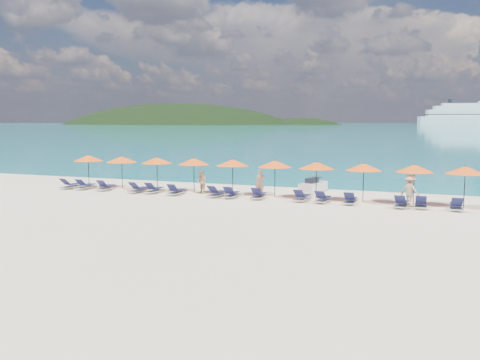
% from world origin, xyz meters
% --- Properties ---
extents(ground, '(1400.00, 1400.00, 0.00)m').
position_xyz_m(ground, '(0.00, 0.00, 0.00)').
color(ground, beige).
extents(sea, '(1600.00, 1300.00, 0.01)m').
position_xyz_m(sea, '(0.00, 660.00, 0.01)').
color(sea, '#1FA9B2').
rests_on(sea, ground).
extents(headland_main, '(374.00, 242.00, 126.50)m').
position_xyz_m(headland_main, '(-300.00, 540.00, -38.00)').
color(headland_main, black).
rests_on(headland_main, ground).
extents(headland_small, '(162.00, 126.00, 85.50)m').
position_xyz_m(headland_small, '(-150.00, 560.00, -35.00)').
color(headland_small, black).
rests_on(headland_small, ground).
extents(cruise_ship, '(118.53, 47.55, 32.74)m').
position_xyz_m(cruise_ship, '(32.19, 594.47, 8.52)').
color(cruise_ship, silver).
rests_on(cruise_ship, ground).
extents(jetski, '(1.40, 2.68, 0.91)m').
position_xyz_m(jetski, '(3.01, 8.31, 0.37)').
color(jetski, silver).
rests_on(jetski, ground).
extents(beachgoer_a, '(0.63, 0.45, 1.61)m').
position_xyz_m(beachgoer_a, '(0.36, 5.46, 0.81)').
color(beachgoer_a, tan).
rests_on(beachgoer_a, ground).
extents(beachgoer_b, '(0.85, 0.74, 1.52)m').
position_xyz_m(beachgoer_b, '(-3.35, 4.78, 0.76)').
color(beachgoer_b, tan).
rests_on(beachgoer_b, ground).
extents(beachgoer_c, '(1.23, 0.96, 1.73)m').
position_xyz_m(beachgoer_c, '(9.35, 4.33, 0.87)').
color(beachgoer_c, tan).
rests_on(beachgoer_c, ground).
extents(umbrella_0, '(2.10, 2.10, 2.28)m').
position_xyz_m(umbrella_0, '(-12.29, 5.07, 2.02)').
color(umbrella_0, black).
rests_on(umbrella_0, ground).
extents(umbrella_1, '(2.10, 2.10, 2.28)m').
position_xyz_m(umbrella_1, '(-9.43, 4.94, 2.02)').
color(umbrella_1, black).
rests_on(umbrella_1, ground).
extents(umbrella_2, '(2.10, 2.10, 2.28)m').
position_xyz_m(umbrella_2, '(-6.74, 5.04, 2.02)').
color(umbrella_2, black).
rests_on(umbrella_2, ground).
extents(umbrella_3, '(2.10, 2.10, 2.28)m').
position_xyz_m(umbrella_3, '(-4.04, 5.09, 2.02)').
color(umbrella_3, black).
rests_on(umbrella_3, ground).
extents(umbrella_4, '(2.10, 2.10, 2.28)m').
position_xyz_m(umbrella_4, '(-1.36, 5.16, 2.02)').
color(umbrella_4, black).
rests_on(umbrella_4, ground).
extents(umbrella_5, '(2.10, 2.10, 2.28)m').
position_xyz_m(umbrella_5, '(1.42, 5.14, 2.02)').
color(umbrella_5, black).
rests_on(umbrella_5, ground).
extents(umbrella_6, '(2.10, 2.10, 2.28)m').
position_xyz_m(umbrella_6, '(4.02, 5.03, 2.02)').
color(umbrella_6, black).
rests_on(umbrella_6, ground).
extents(umbrella_7, '(2.10, 2.10, 2.28)m').
position_xyz_m(umbrella_7, '(6.75, 4.98, 2.02)').
color(umbrella_7, black).
rests_on(umbrella_7, ground).
extents(umbrella_8, '(2.10, 2.10, 2.28)m').
position_xyz_m(umbrella_8, '(9.49, 5.07, 2.02)').
color(umbrella_8, black).
rests_on(umbrella_8, ground).
extents(umbrella_9, '(2.10, 2.10, 2.28)m').
position_xyz_m(umbrella_9, '(12.06, 5.01, 2.02)').
color(umbrella_9, black).
rests_on(umbrella_9, ground).
extents(lounger_0, '(0.74, 1.74, 0.66)m').
position_xyz_m(lounger_0, '(-12.77, 3.70, 0.24)').
color(lounger_0, silver).
rests_on(lounger_0, ground).
extents(lounger_1, '(0.62, 1.70, 0.66)m').
position_xyz_m(lounger_1, '(-11.61, 3.81, 0.24)').
color(lounger_1, silver).
rests_on(lounger_1, ground).
extents(lounger_2, '(0.79, 1.75, 0.66)m').
position_xyz_m(lounger_2, '(-10.00, 3.86, 0.24)').
color(lounger_2, silver).
rests_on(lounger_2, ground).
extents(lounger_3, '(0.72, 1.73, 0.66)m').
position_xyz_m(lounger_3, '(-7.33, 3.70, 0.24)').
color(lounger_3, silver).
rests_on(lounger_3, ground).
extents(lounger_4, '(0.63, 1.70, 0.66)m').
position_xyz_m(lounger_4, '(-6.28, 3.87, 0.24)').
color(lounger_4, silver).
rests_on(lounger_4, ground).
extents(lounger_5, '(0.69, 1.73, 0.66)m').
position_xyz_m(lounger_5, '(-4.59, 3.68, 0.24)').
color(lounger_5, silver).
rests_on(lounger_5, ground).
extents(lounger_6, '(0.77, 1.75, 0.66)m').
position_xyz_m(lounger_6, '(-1.83, 3.79, 0.24)').
color(lounger_6, silver).
rests_on(lounger_6, ground).
extents(lounger_7, '(0.75, 1.74, 0.66)m').
position_xyz_m(lounger_7, '(-0.88, 3.78, 0.24)').
color(lounger_7, silver).
rests_on(lounger_7, ground).
extents(lounger_8, '(0.75, 1.74, 0.66)m').
position_xyz_m(lounger_8, '(0.82, 3.95, 0.24)').
color(lounger_8, silver).
rests_on(lounger_8, ground).
extents(lounger_9, '(0.75, 1.74, 0.66)m').
position_xyz_m(lounger_9, '(3.43, 4.05, 0.24)').
color(lounger_9, silver).
rests_on(lounger_9, ground).
extents(lounger_10, '(0.71, 1.73, 0.66)m').
position_xyz_m(lounger_10, '(4.68, 3.96, 0.24)').
color(lounger_10, silver).
rests_on(lounger_10, ground).
extents(lounger_11, '(0.68, 1.72, 0.66)m').
position_xyz_m(lounger_11, '(6.23, 4.01, 0.24)').
color(lounger_11, silver).
rests_on(lounger_11, ground).
extents(lounger_12, '(0.75, 1.74, 0.66)m').
position_xyz_m(lounger_12, '(8.99, 3.80, 0.24)').
color(lounger_12, silver).
rests_on(lounger_12, ground).
extents(lounger_13, '(0.71, 1.73, 0.66)m').
position_xyz_m(lounger_13, '(9.95, 4.00, 0.24)').
color(lounger_13, silver).
rests_on(lounger_13, ground).
extents(lounger_14, '(0.73, 1.74, 0.66)m').
position_xyz_m(lounger_14, '(11.69, 3.99, 0.24)').
color(lounger_14, silver).
rests_on(lounger_14, ground).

